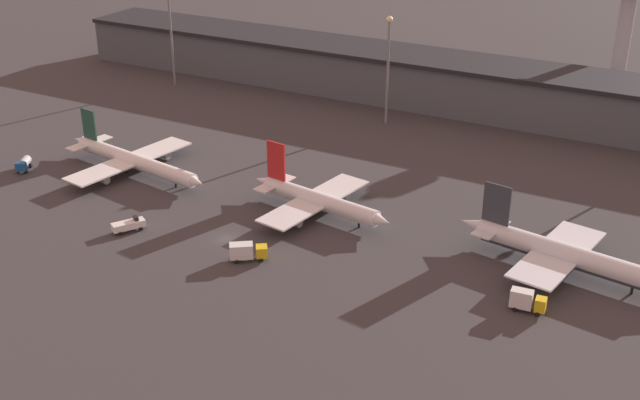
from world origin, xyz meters
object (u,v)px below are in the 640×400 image
control_tower (625,24)px  airplane_2 (564,255)px  airplane_1 (318,200)px  service_vehicle_0 (247,251)px  service_vehicle_3 (24,164)px  airplane_0 (134,161)px  service_vehicle_1 (527,301)px  service_vehicle_2 (129,225)px

control_tower → airplane_2: bearing=-84.3°
airplane_1 → service_vehicle_0: 23.99m
airplane_1 → service_vehicle_3: size_ratio=6.11×
airplane_1 → airplane_2: (50.97, 0.60, 0.41)m
service_vehicle_3 → service_vehicle_0: bearing=52.2°
airplane_0 → service_vehicle_0: bearing=-16.8°
airplane_2 → airplane_1: bearing=-170.5°
airplane_2 → service_vehicle_1: bearing=-89.0°
control_tower → airplane_1: bearing=-109.8°
airplane_2 → service_vehicle_2: 84.71m
service_vehicle_2 → service_vehicle_0: bearing=-55.6°
service_vehicle_3 → control_tower: (112.37, 123.79, 20.58)m
service_vehicle_3 → airplane_2: bearing=67.3°
service_vehicle_1 → airplane_2: bearing=76.7°
airplane_0 → airplane_1: 48.62m
airplane_2 → service_vehicle_1: airplane_2 is taller
airplane_2 → service_vehicle_3: size_ratio=7.40×
airplane_0 → service_vehicle_1: bearing=0.5°
service_vehicle_0 → service_vehicle_3: size_ratio=1.23×
airplane_2 → service_vehicle_3: bearing=-164.8°
airplane_1 → service_vehicle_3: (-72.46, -13.02, -1.48)m
airplane_0 → service_vehicle_0: 51.57m
service_vehicle_0 → service_vehicle_2: bearing=147.6°
airplane_0 → airplane_2: size_ratio=1.05×
airplane_1 → control_tower: size_ratio=0.93×
airplane_2 → control_tower: size_ratio=1.13×
airplane_0 → service_vehicle_2: (18.95, -23.80, -1.59)m
service_vehicle_2 → service_vehicle_1: bearing=-51.6°
airplane_2 → service_vehicle_2: airplane_2 is taller
airplane_2 → service_vehicle_1: 16.61m
service_vehicle_0 → control_tower: bearing=37.2°
service_vehicle_0 → service_vehicle_1: size_ratio=1.16×
service_vehicle_1 → service_vehicle_3: 121.19m
service_vehicle_0 → service_vehicle_3: (-70.31, 10.85, -0.34)m
airplane_2 → service_vehicle_0: bearing=-146.4°
airplane_0 → airplane_1: bearing=10.6°
service_vehicle_2 → airplane_2: bearing=-40.8°
airplane_2 → service_vehicle_2: size_ratio=6.26×
airplane_0 → control_tower: (88.52, 112.28, 19.22)m
airplane_2 → service_vehicle_1: (-2.28, -16.39, -1.42)m
service_vehicle_3 → airplane_0: bearing=86.8°
service_vehicle_1 → service_vehicle_0: bearing=-176.4°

